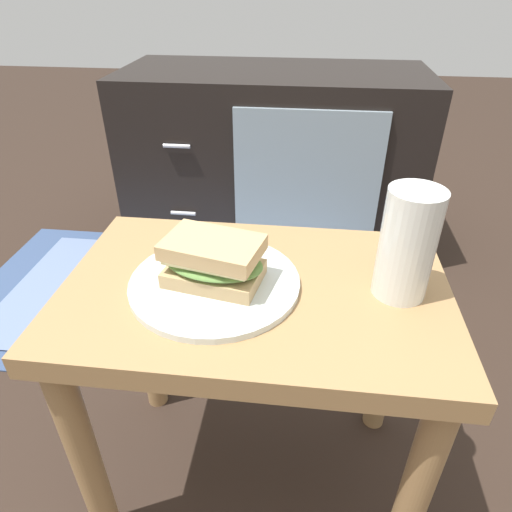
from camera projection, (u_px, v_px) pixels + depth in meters
name	position (u px, v px, depth m)	size (l,w,h in m)	color
ground_plane	(255.00, 469.00, 0.90)	(8.00, 8.00, 0.00)	#2D2119
side_table	(255.00, 332.00, 0.70)	(0.56, 0.36, 0.46)	#A37A4C
tv_cabinet	(273.00, 160.00, 1.54)	(0.96, 0.46, 0.58)	black
area_rug	(179.00, 296.00, 1.37)	(1.26, 0.69, 0.01)	#384C72
plate	(215.00, 283.00, 0.65)	(0.25, 0.25, 0.01)	silver
sandwich_front	(214.00, 261.00, 0.63)	(0.16, 0.12, 0.07)	tan
beer_glass	(407.00, 247.00, 0.60)	(0.07, 0.07, 0.16)	silver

